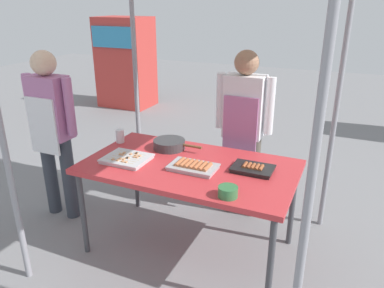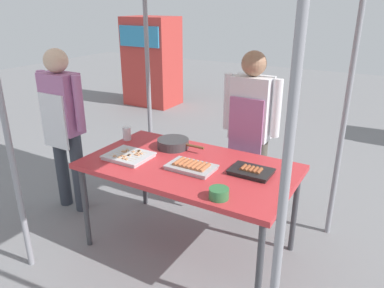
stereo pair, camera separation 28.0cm
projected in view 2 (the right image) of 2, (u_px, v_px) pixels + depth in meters
ground_plane at (189, 246)px, 3.10m from camera, size 18.00×18.00×0.00m
stall_table at (189, 171)px, 2.84m from camera, size 1.60×0.90×0.75m
tray_grilled_sausages at (191, 167)px, 2.73m from camera, size 0.35×0.22×0.05m
tray_meat_skewers at (129, 156)px, 2.93m from camera, size 0.34×0.29×0.04m
tray_pork_links at (251, 171)px, 2.67m from camera, size 0.30×0.22×0.05m
cooking_wok at (173, 143)px, 3.13m from camera, size 0.43×0.27×0.08m
condiment_bowl at (219, 193)px, 2.33m from camera, size 0.13×0.13×0.07m
drink_cup_near_edge at (127, 134)px, 3.30m from camera, size 0.07×0.07×0.12m
vendor_woman at (250, 124)px, 3.24m from camera, size 0.52×0.22×1.53m
customer_nearby at (63, 119)px, 3.37m from camera, size 0.52×0.23×1.54m
neighbor_stall_right at (152, 61)px, 7.06m from camera, size 0.95×0.73×1.63m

